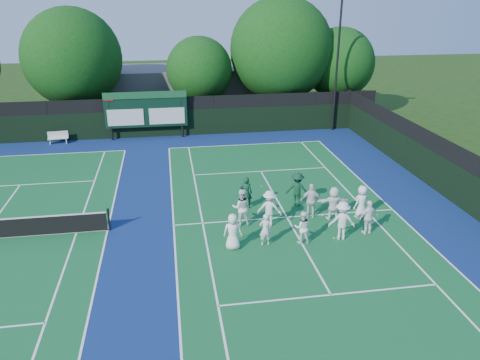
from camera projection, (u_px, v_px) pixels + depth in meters
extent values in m
plane|color=#1A370F|center=(292.00, 227.00, 21.88)|extent=(120.00, 120.00, 0.00)
cube|color=navy|center=(163.00, 226.00, 21.92)|extent=(34.00, 32.00, 0.01)
cube|color=#125A2A|center=(287.00, 217.00, 22.80)|extent=(10.97, 23.77, 0.00)
cube|color=white|center=(246.00, 145.00, 33.69)|extent=(10.97, 0.08, 0.00)
cube|color=white|center=(174.00, 225.00, 21.99)|extent=(0.08, 23.77, 0.00)
cube|color=white|center=(392.00, 209.00, 23.60)|extent=(0.08, 23.77, 0.00)
cube|color=white|center=(203.00, 223.00, 22.19)|extent=(0.08, 23.77, 0.00)
cube|color=white|center=(367.00, 211.00, 23.40)|extent=(0.08, 23.77, 0.00)
cube|color=white|center=(331.00, 295.00, 16.93)|extent=(8.23, 0.08, 0.00)
cube|color=white|center=(261.00, 171.00, 28.66)|extent=(8.23, 0.08, 0.00)
cube|color=white|center=(287.00, 217.00, 22.80)|extent=(0.08, 12.80, 0.00)
cube|color=white|center=(42.00, 154.00, 31.64)|extent=(10.97, 0.08, 0.00)
cube|color=white|center=(108.00, 230.00, 21.55)|extent=(0.08, 23.77, 0.00)
cube|color=white|center=(77.00, 232.00, 21.35)|extent=(0.08, 23.77, 0.00)
cube|color=white|center=(20.00, 185.00, 26.62)|extent=(8.23, 0.08, 0.00)
cube|color=black|center=(161.00, 124.00, 35.30)|extent=(34.00, 0.08, 2.00)
cube|color=black|center=(159.00, 104.00, 34.74)|extent=(34.00, 0.05, 1.00)
cube|color=black|center=(460.00, 187.00, 23.74)|extent=(0.08, 32.00, 2.00)
cube|color=black|center=(465.00, 159.00, 23.19)|extent=(0.05, 32.00, 1.00)
cylinder|color=black|center=(110.00, 117.00, 34.13)|extent=(0.16, 0.16, 3.50)
cylinder|color=black|center=(182.00, 114.00, 34.89)|extent=(0.16, 0.16, 3.50)
cube|color=black|center=(146.00, 110.00, 34.34)|extent=(6.00, 0.15, 2.60)
cube|color=#164D27|center=(145.00, 95.00, 33.84)|extent=(6.00, 0.05, 0.50)
cube|color=silver|center=(126.00, 117.00, 34.22)|extent=(2.60, 0.04, 1.20)
cube|color=silver|center=(167.00, 116.00, 34.65)|extent=(2.60, 0.04, 1.20)
cube|color=maroon|center=(108.00, 98.00, 33.50)|extent=(0.70, 0.04, 0.50)
cube|color=#58585D|center=(204.00, 89.00, 42.85)|extent=(18.00, 6.00, 4.00)
cylinder|color=black|center=(337.00, 66.00, 35.51)|extent=(0.16, 0.16, 10.00)
cylinder|color=black|center=(109.00, 219.00, 21.37)|extent=(0.10, 0.10, 1.10)
cube|color=silver|center=(58.00, 138.00, 33.80)|extent=(1.44, 0.55, 0.06)
cube|color=silver|center=(58.00, 134.00, 33.84)|extent=(1.40, 0.23, 0.47)
cube|color=silver|center=(50.00, 142.00, 33.80)|extent=(0.10, 0.33, 0.38)
cube|color=silver|center=(66.00, 141.00, 33.96)|extent=(0.10, 0.33, 0.38)
cylinder|color=black|center=(79.00, 111.00, 37.43)|extent=(0.44, 0.44, 2.75)
sphere|color=#0C370E|center=(72.00, 57.00, 35.87)|extent=(7.52, 7.52, 7.52)
sphere|color=#0C370E|center=(82.00, 67.00, 36.51)|extent=(5.26, 5.26, 5.26)
cylinder|color=black|center=(201.00, 109.00, 38.91)|extent=(0.44, 0.44, 2.41)
sphere|color=#0C370E|center=(199.00, 70.00, 37.72)|extent=(5.32, 5.32, 5.32)
sphere|color=#0C370E|center=(207.00, 76.00, 38.28)|extent=(3.72, 3.72, 3.72)
cylinder|color=black|center=(279.00, 104.00, 39.83)|extent=(0.44, 0.44, 2.76)
sphere|color=#0C370E|center=(281.00, 49.00, 38.15)|extent=(8.38, 8.38, 8.38)
sphere|color=#0C370E|center=(287.00, 59.00, 38.82)|extent=(5.86, 5.86, 5.86)
cylinder|color=black|center=(336.00, 104.00, 40.63)|extent=(0.44, 0.44, 2.47)
sphere|color=#0C370E|center=(339.00, 63.00, 39.34)|extent=(5.91, 5.91, 5.91)
sphere|color=#0C370E|center=(344.00, 69.00, 39.92)|extent=(4.14, 4.14, 4.14)
sphere|color=yellow|center=(242.00, 234.00, 21.15)|extent=(0.07, 0.07, 0.07)
sphere|color=yellow|center=(322.00, 215.00, 22.92)|extent=(0.07, 0.07, 0.07)
sphere|color=yellow|center=(334.00, 238.00, 20.81)|extent=(0.07, 0.07, 0.07)
sphere|color=yellow|center=(235.00, 219.00, 22.51)|extent=(0.07, 0.07, 0.07)
sphere|color=yellow|center=(262.00, 186.00, 26.37)|extent=(0.07, 0.07, 0.07)
sphere|color=yellow|center=(355.00, 209.00, 23.57)|extent=(0.07, 0.07, 0.07)
imported|color=white|center=(233.00, 232.00, 19.73)|extent=(0.88, 0.67, 1.62)
imported|color=white|center=(265.00, 229.00, 20.06)|extent=(0.55, 0.36, 1.48)
imported|color=white|center=(302.00, 227.00, 20.23)|extent=(0.80, 0.66, 1.50)
imported|color=silver|center=(342.00, 221.00, 20.50)|extent=(1.25, 0.85, 1.79)
imported|color=white|center=(369.00, 217.00, 20.99)|extent=(1.01, 0.59, 1.62)
imported|color=white|center=(241.00, 207.00, 21.76)|extent=(0.93, 0.75, 1.80)
imported|color=white|center=(269.00, 208.00, 21.71)|extent=(1.29, 1.01, 1.75)
imported|color=silver|center=(311.00, 201.00, 22.52)|extent=(1.10, 0.68, 1.74)
imported|color=white|center=(333.00, 203.00, 22.36)|extent=(1.58, 0.61, 1.66)
imported|color=white|center=(362.00, 202.00, 22.48)|extent=(0.96, 0.82, 1.66)
imported|color=#103C24|center=(246.00, 193.00, 23.49)|extent=(0.69, 0.53, 1.69)
imported|color=#0F3720|center=(297.00, 189.00, 23.79)|extent=(1.30, 0.99, 1.78)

